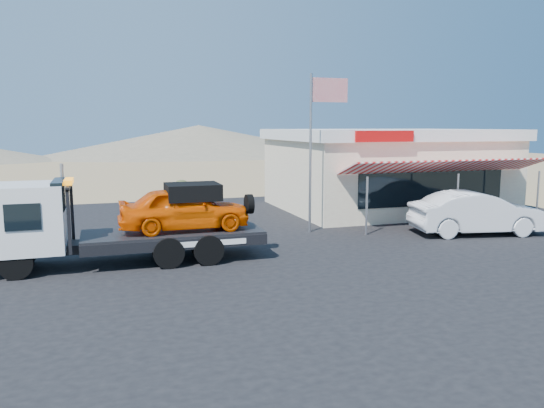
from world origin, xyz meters
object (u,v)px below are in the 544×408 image
Objects in this scene: jerky_store at (385,169)px; flagpole at (316,134)px; tow_truck at (124,218)px; white_sedan at (477,213)px.

flagpole reaches higher than jerky_store.
flagpole reaches higher than tow_truck.
tow_truck is at bearing -159.65° from flagpole.
white_sedan is 0.82× the size of flagpole.
tow_truck is 1.28× the size of flagpole.
tow_truck is at bearing 102.36° from white_sedan.
flagpole is at bearing -141.21° from jerky_store.
tow_truck is at bearing -150.79° from jerky_store.
white_sedan is (12.84, 0.34, -0.56)m from tow_truck.
white_sedan is 0.47× the size of jerky_store.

